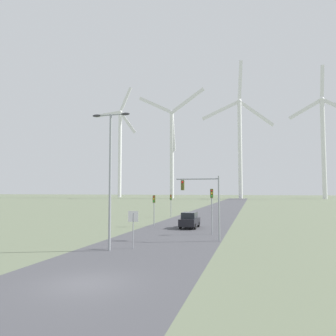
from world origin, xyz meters
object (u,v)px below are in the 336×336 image
stop_sign_near (133,222)px  traffic_light_post_mid_left (171,201)px  wind_turbine_far_left (120,146)px  traffic_light_mast_overhead (204,195)px  wind_turbine_right (323,138)px  wind_turbine_left (172,145)px  wind_turbine_center (240,138)px  traffic_light_post_near_right (212,201)px  traffic_light_post_near_left (154,204)px  car_approaching (190,220)px  streetlamp (110,164)px

stop_sign_near → traffic_light_post_mid_left: bearing=98.5°
stop_sign_near → wind_turbine_far_left: 186.44m
traffic_light_mast_overhead → wind_turbine_right: bearing=75.4°
wind_turbine_left → wind_turbine_center: (36.31, 9.71, 3.68)m
stop_sign_near → traffic_light_post_near_right: 10.60m
wind_turbine_left → wind_turbine_right: 78.14m
traffic_light_post_near_right → traffic_light_post_mid_left: traffic_light_post_near_right is taller
stop_sign_near → wind_turbine_center: bearing=89.1°
traffic_light_post_near_left → wind_turbine_center: (5.22, 145.16, 30.43)m
stop_sign_near → traffic_light_post_near_left: bearing=100.9°
traffic_light_post_near_right → car_approaching: (-3.18, 4.86, -2.38)m
wind_turbine_center → wind_turbine_left: bearing=-165.0°
wind_turbine_right → traffic_light_post_near_right: bearing=-104.9°
traffic_light_mast_overhead → car_approaching: (-2.95, 8.98, -3.06)m
wind_turbine_far_left → wind_turbine_center: wind_turbine_center is taller
car_approaching → wind_turbine_center: size_ratio=0.05×
traffic_light_post_mid_left → wind_turbine_center: (6.75, 130.57, 30.51)m
car_approaching → wind_turbine_far_left: wind_turbine_far_left is taller
traffic_light_mast_overhead → wind_turbine_far_left: size_ratio=0.08×
traffic_light_post_near_left → wind_turbine_far_left: (-69.80, 154.34, 29.65)m
traffic_light_post_near_left → streetlamp: bearing=-84.8°
traffic_light_post_mid_left → car_approaching: bearing=-68.3°
traffic_light_mast_overhead → wind_turbine_far_left: wind_turbine_far_left is taller
streetlamp → wind_turbine_center: (3.79, 161.00, 26.90)m
car_approaching → wind_turbine_left: wind_turbine_left is taller
wind_turbine_center → streetlamp: bearing=-91.3°
traffic_light_post_mid_left → wind_turbine_left: bearing=103.7°
traffic_light_mast_overhead → wind_turbine_left: 152.07m
stop_sign_near → wind_turbine_right: size_ratio=0.04×
car_approaching → wind_turbine_center: (0.76, 145.61, 32.28)m
wind_turbine_left → wind_turbine_center: wind_turbine_center is taller
traffic_light_post_near_right → wind_turbine_left: 148.33m
traffic_light_post_near_left → traffic_light_post_mid_left: bearing=96.0°
traffic_light_post_near_left → traffic_light_mast_overhead: bearing=-51.8°
stop_sign_near → wind_turbine_far_left: wind_turbine_far_left is taller
wind_turbine_far_left → wind_turbine_left: 43.16m
traffic_light_post_near_left → traffic_light_post_mid_left: (-1.53, 14.60, -0.08)m
traffic_light_post_near_left → wind_turbine_center: size_ratio=0.05×
wind_turbine_center → wind_turbine_right: wind_turbine_center is taller
wind_turbine_far_left → wind_turbine_left: wind_turbine_far_left is taller
wind_turbine_right → traffic_light_post_mid_left: bearing=-110.9°
stop_sign_near → wind_turbine_far_left: (-72.62, 168.99, 30.45)m
traffic_light_post_near_right → traffic_light_mast_overhead: bearing=-93.1°
wind_turbine_center → wind_turbine_right: bearing=-5.1°
streetlamp → wind_turbine_far_left: (-71.23, 170.17, 26.11)m
traffic_light_post_mid_left → wind_turbine_left: 127.28m
streetlamp → traffic_light_post_near_right: size_ratio=2.24×
traffic_light_mast_overhead → wind_turbine_right: wind_turbine_right is taller
streetlamp → wind_turbine_left: (-32.53, 151.29, 23.22)m
traffic_light_post_near_left → wind_turbine_left: size_ratio=0.06×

